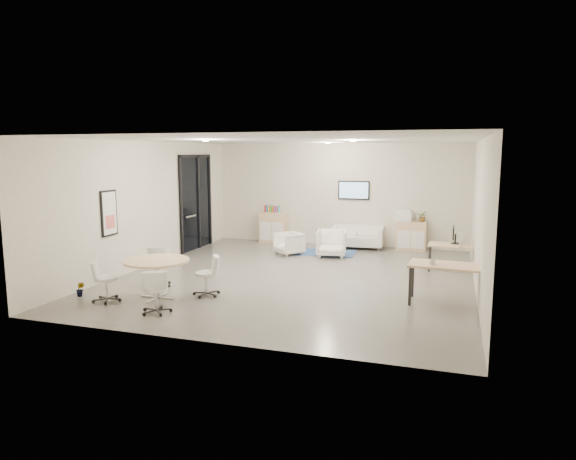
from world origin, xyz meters
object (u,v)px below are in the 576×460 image
(armchair_left, at_px, (289,242))
(desk_rear, at_px, (455,247))
(round_table, at_px, (157,264))
(sideboard_right, at_px, (411,236))
(armchair_right, at_px, (331,242))
(sideboard_left, at_px, (274,227))
(loveseat, at_px, (357,238))
(desk_front, at_px, (449,269))

(armchair_left, bearing_deg, desk_rear, 29.70)
(desk_rear, bearing_deg, round_table, -139.58)
(sideboard_right, bearing_deg, armchair_right, -140.70)
(sideboard_left, height_order, desk_rear, sideboard_left)
(loveseat, distance_m, armchair_left, 2.35)
(desk_rear, relative_size, desk_front, 0.84)
(armchair_left, bearing_deg, desk_front, -1.13)
(armchair_right, height_order, desk_rear, armchair_right)
(sideboard_right, distance_m, round_table, 8.19)
(armchair_right, height_order, desk_front, armchair_right)
(desk_rear, relative_size, round_table, 1.00)
(armchair_right, xyz_separation_m, desk_rear, (3.31, -0.81, 0.18))
(loveseat, relative_size, armchair_right, 1.95)
(sideboard_right, xyz_separation_m, armchair_left, (-3.30, -1.78, -0.08))
(armchair_left, xyz_separation_m, armchair_right, (1.23, 0.08, 0.06))
(round_table, bearing_deg, armchair_left, 77.39)
(armchair_right, relative_size, desk_front, 0.53)
(sideboard_right, distance_m, desk_rear, 2.80)
(sideboard_left, relative_size, round_table, 0.76)
(sideboard_left, height_order, loveseat, sideboard_left)
(armchair_right, bearing_deg, desk_rear, -23.58)
(round_table, bearing_deg, loveseat, 67.10)
(armchair_left, xyz_separation_m, round_table, (-1.14, -5.10, 0.36))
(armchair_left, xyz_separation_m, desk_front, (4.43, -3.71, 0.35))
(desk_rear, distance_m, round_table, 7.18)
(sideboard_left, bearing_deg, armchair_left, -58.15)
(sideboard_left, relative_size, armchair_right, 1.20)
(round_table, bearing_deg, desk_front, 14.02)
(armchair_left, bearing_deg, round_table, -63.79)
(armchair_left, distance_m, round_table, 5.24)
(armchair_left, bearing_deg, armchair_right, 42.75)
(armchair_right, bearing_deg, loveseat, 63.26)
(loveseat, height_order, round_table, round_table)
(armchair_right, xyz_separation_m, round_table, (-2.37, -5.19, 0.30))
(sideboard_right, bearing_deg, loveseat, -174.38)
(sideboard_right, relative_size, armchair_right, 1.05)
(loveseat, xyz_separation_m, armchair_right, (-0.47, -1.54, 0.10))
(armchair_right, distance_m, round_table, 5.71)
(sideboard_left, relative_size, armchair_left, 1.41)
(armchair_left, relative_size, desk_front, 0.45)
(loveseat, relative_size, round_table, 1.24)
(sideboard_left, bearing_deg, desk_rear, -23.83)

